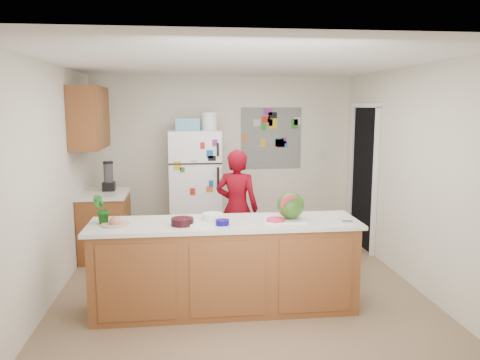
{
  "coord_description": "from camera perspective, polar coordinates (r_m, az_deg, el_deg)",
  "views": [
    {
      "loc": [
        -0.56,
        -5.01,
        2.06
      ],
      "look_at": [
        0.03,
        0.2,
        1.22
      ],
      "focal_mm": 35.0,
      "sensor_mm": 36.0,
      "label": 1
    }
  ],
  "objects": [
    {
      "name": "side_counter_top",
      "position": [
        6.56,
        -16.26,
        -1.64
      ],
      "size": [
        0.64,
        0.84,
        0.04
      ],
      "primitive_type": "cube",
      "color": "silver",
      "rests_on": "side_counter_base"
    },
    {
      "name": "person",
      "position": [
        5.99,
        -0.37,
        -3.46
      ],
      "size": [
        0.64,
        0.53,
        1.52
      ],
      "primitive_type": "imported",
      "rotation": [
        0.0,
        0.0,
        2.79
      ],
      "color": "maroon",
      "rests_on": "floor"
    },
    {
      "name": "fridge_top_bin",
      "position": [
        6.89,
        -6.41,
        6.79
      ],
      "size": [
        0.35,
        0.28,
        0.18
      ],
      "primitive_type": "cube",
      "color": "#5999B2",
      "rests_on": "refrigerator"
    },
    {
      "name": "white_bowl",
      "position": [
        4.75,
        -3.38,
        -4.45
      ],
      "size": [
        0.22,
        0.22,
        0.06
      ],
      "primitive_type": "cylinder",
      "rotation": [
        0.0,
        0.0,
        0.04
      ],
      "color": "white",
      "rests_on": "peninsula_top"
    },
    {
      "name": "side_counter_base",
      "position": [
        6.66,
        -16.09,
        -5.44
      ],
      "size": [
        0.6,
        0.8,
        0.86
      ],
      "primitive_type": "cube",
      "color": "brown",
      "rests_on": "floor"
    },
    {
      "name": "upper_cabinets",
      "position": [
        6.43,
        -17.89,
        7.23
      ],
      "size": [
        0.35,
        1.0,
        0.8
      ],
      "primitive_type": "cube",
      "color": "brown",
      "rests_on": "wall_left"
    },
    {
      "name": "cobalt_bowl",
      "position": [
        4.53,
        -2.16,
        -5.17
      ],
      "size": [
        0.14,
        0.14,
        0.05
      ],
      "primitive_type": "cylinder",
      "rotation": [
        0.0,
        0.0,
        -0.01
      ],
      "color": "#0B0269",
      "rests_on": "peninsula_top"
    },
    {
      "name": "wall_back",
      "position": [
        7.33,
        -2.03,
        2.75
      ],
      "size": [
        4.0,
        0.02,
        2.5
      ],
      "primitive_type": "cube",
      "color": "beige",
      "rests_on": "ground"
    },
    {
      "name": "paper_towel",
      "position": [
        4.56,
        -5.82,
        -5.32
      ],
      "size": [
        0.21,
        0.19,
        0.02
      ],
      "primitive_type": "cube",
      "rotation": [
        0.0,
        0.0,
        -0.12
      ],
      "color": "silver",
      "rests_on": "peninsula_top"
    },
    {
      "name": "wall_left",
      "position": [
        5.28,
        -22.33,
        -0.44
      ],
      "size": [
        0.02,
        4.5,
        2.5
      ],
      "primitive_type": "cube",
      "color": "beige",
      "rests_on": "ground"
    },
    {
      "name": "wall_right",
      "position": [
        5.68,
        20.5,
        0.31
      ],
      "size": [
        0.02,
        4.5,
        2.5
      ],
      "primitive_type": "cube",
      "color": "beige",
      "rests_on": "ground"
    },
    {
      "name": "keys",
      "position": [
        4.76,
        12.93,
        -4.95
      ],
      "size": [
        0.11,
        0.06,
        0.01
      ],
      "primitive_type": "cube",
      "rotation": [
        0.0,
        0.0,
        -0.22
      ],
      "color": "gray",
      "rests_on": "peninsula_top"
    },
    {
      "name": "peninsula_base",
      "position": [
        4.8,
        -1.81,
        -10.64
      ],
      "size": [
        2.6,
        0.62,
        0.88
      ],
      "primitive_type": "cube",
      "color": "brown",
      "rests_on": "floor"
    },
    {
      "name": "photo_collage",
      "position": [
        7.38,
        3.81,
        5.11
      ],
      "size": [
        0.95,
        0.01,
        0.95
      ],
      "primitive_type": "cube",
      "color": "slate",
      "rests_on": "wall_back"
    },
    {
      "name": "ceiling",
      "position": [
        5.06,
        -0.08,
        14.19
      ],
      "size": [
        4.0,
        4.5,
        0.02
      ],
      "primitive_type": "cube",
      "color": "white",
      "rests_on": "wall_back"
    },
    {
      "name": "floor",
      "position": [
        5.45,
        -0.07,
        -13.25
      ],
      "size": [
        4.0,
        4.5,
        0.02
      ],
      "primitive_type": "cube",
      "color": "brown",
      "rests_on": "ground"
    },
    {
      "name": "cherry_bowl",
      "position": [
        4.55,
        -7.04,
        -5.05
      ],
      "size": [
        0.26,
        0.26,
        0.07
      ],
      "primitive_type": "cylinder",
      "rotation": [
        0.0,
        0.0,
        0.23
      ],
      "color": "black",
      "rests_on": "peninsula_top"
    },
    {
      "name": "watermelon_slice",
      "position": [
        4.66,
        4.36,
        -4.82
      ],
      "size": [
        0.18,
        0.18,
        0.02
      ],
      "primitive_type": "cylinder",
      "color": "red",
      "rests_on": "cutting_board"
    },
    {
      "name": "potted_plant",
      "position": [
        4.74,
        -16.55,
        -3.46
      ],
      "size": [
        0.19,
        0.17,
        0.28
      ],
      "primitive_type": "imported",
      "rotation": [
        0.0,
        0.0,
        3.51
      ],
      "color": "#164614",
      "rests_on": "peninsula_top"
    },
    {
      "name": "watermelon",
      "position": [
        4.73,
        6.18,
        -3.08
      ],
      "size": [
        0.27,
        0.27,
        0.27
      ],
      "primitive_type": "sphere",
      "color": "#2F5416",
      "rests_on": "cutting_board"
    },
    {
      "name": "blender_appliance",
      "position": [
        6.65,
        -15.73,
        0.35
      ],
      "size": [
        0.13,
        0.13,
        0.38
      ],
      "primitive_type": "cylinder",
      "color": "black",
      "rests_on": "side_counter_top"
    },
    {
      "name": "plate",
      "position": [
        4.67,
        -14.94,
        -5.25
      ],
      "size": [
        0.29,
        0.29,
        0.02
      ],
      "primitive_type": "cylinder",
      "rotation": [
        0.0,
        0.0,
        0.07
      ],
      "color": "beige",
      "rests_on": "peninsula_top"
    },
    {
      "name": "refrigerator",
      "position": [
        6.99,
        -5.45,
        -0.91
      ],
      "size": [
        0.75,
        0.7,
        1.7
      ],
      "primitive_type": "cube",
      "color": "silver",
      "rests_on": "floor"
    },
    {
      "name": "cutting_board",
      "position": [
        4.73,
        5.49,
        -4.83
      ],
      "size": [
        0.46,
        0.37,
        0.01
      ],
      "primitive_type": "cube",
      "rotation": [
        0.0,
        0.0,
        -0.15
      ],
      "color": "silver",
      "rests_on": "peninsula_top"
    },
    {
      "name": "doorway",
      "position": [
        7.02,
        14.89,
        0.26
      ],
      "size": [
        0.03,
        0.85,
        2.04
      ],
      "primitive_type": "cube",
      "color": "black",
      "rests_on": "ground"
    },
    {
      "name": "peninsula_top",
      "position": [
        4.67,
        -1.84,
        -5.32
      ],
      "size": [
        2.68,
        0.7,
        0.04
      ],
      "primitive_type": "cube",
      "color": "silver",
      "rests_on": "peninsula_base"
    }
  ]
}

